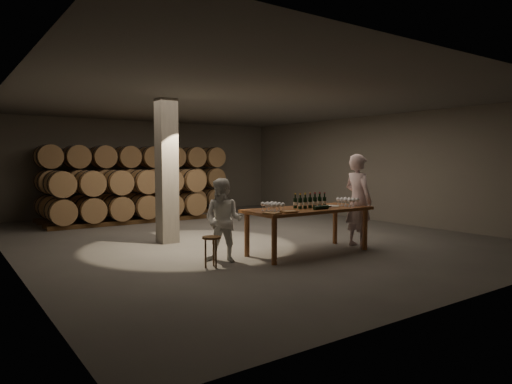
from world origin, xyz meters
TOP-DOWN VIEW (x-y plane):
  - room at (-1.80, 0.20)m, footprint 12.00×12.00m
  - tasting_table at (0.00, -2.50)m, footprint 2.60×1.10m
  - barrel_stack_back at (-0.57, 5.20)m, footprint 6.26×0.95m
  - barrel_stack_front at (-1.35, 3.80)m, footprint 4.70×0.95m
  - bottle_cluster at (0.09, -2.45)m, footprint 0.72×0.22m
  - lying_bottles at (0.05, -2.82)m, footprint 0.45×0.08m
  - glass_cluster_left at (-0.92, -2.54)m, footprint 0.30×0.41m
  - glass_cluster_right at (0.96, -2.64)m, footprint 0.30×0.41m
  - plate at (0.60, -2.55)m, footprint 0.31×0.31m
  - notebook_near at (-0.82, -2.88)m, footprint 0.28×0.24m
  - notebook_corner at (-1.18, -2.87)m, footprint 0.27×0.32m
  - pen at (-0.67, -2.92)m, footprint 0.14×0.01m
  - stool at (-2.18, -2.47)m, footprint 0.32×0.32m
  - person_man at (1.31, -2.61)m, footprint 0.53×0.76m
  - person_woman at (-1.79, -2.22)m, footprint 0.92×0.94m

SIDE VIEW (x-z plane):
  - stool at x=-2.18m, z-range 0.17..0.71m
  - person_woman at x=-1.79m, z-range 0.00..1.52m
  - tasting_table at x=0.00m, z-range 0.35..1.25m
  - barrel_stack_front at x=-1.35m, z-range 0.04..1.61m
  - pen at x=-0.67m, z-range 0.90..0.91m
  - plate at x=0.60m, z-range 0.90..0.92m
  - notebook_corner at x=-1.18m, z-range 0.90..0.92m
  - notebook_near at x=-0.82m, z-range 0.90..0.93m
  - lying_bottles at x=0.05m, z-range 0.90..0.98m
  - person_man at x=1.31m, z-range 0.00..1.98m
  - bottle_cluster at x=0.09m, z-range 0.86..1.16m
  - glass_cluster_left at x=-0.92m, z-range 0.94..1.11m
  - glass_cluster_right at x=0.96m, z-range 0.94..1.11m
  - barrel_stack_back at x=-0.57m, z-range 0.04..2.35m
  - room at x=-1.80m, z-range -4.40..7.60m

